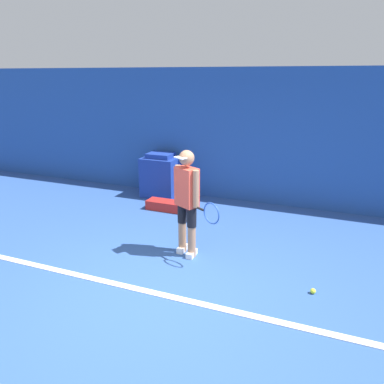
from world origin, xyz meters
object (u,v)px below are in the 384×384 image
Objects in this scene: tennis_player at (187,199)px; equipment_bag at (167,205)px; tennis_ball at (313,291)px; covered_chair at (161,176)px.

tennis_player is 2.12m from equipment_bag.
tennis_player reaches higher than equipment_bag.
covered_chair is (-3.47, 2.80, 0.43)m from tennis_ball.
tennis_player is 1.93× the size of equipment_bag.
covered_chair reaches higher than tennis_ball.
tennis_player is at bearing 167.37° from tennis_ball.
tennis_ball is 0.08× the size of equipment_bag.
equipment_bag is at bearing 145.52° from tennis_ball.
tennis_player is 23.27× the size of tennis_ball.
covered_chair is at bearing 123.50° from equipment_bag.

